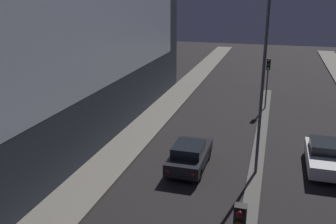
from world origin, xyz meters
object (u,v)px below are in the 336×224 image
Objects in this scene: car_left_lane at (189,155)px; car_right_lane at (325,156)px; traffic_light_mid at (268,72)px; street_lamp at (266,46)px.

car_left_lane reaches higher than car_right_lane.
street_lamp is at bearing -90.00° from traffic_light_mid.
car_left_lane is 7.52m from car_right_lane.
street_lamp is at bearing 4.09° from car_left_lane.
traffic_light_mid is at bearing 109.28° from car_right_lane.
traffic_light_mid is at bearing 73.63° from car_left_lane.
street_lamp is at bearing -154.67° from car_right_lane.
car_left_lane is at bearing -106.37° from traffic_light_mid.
traffic_light_mid is 12.66m from street_lamp.
car_right_lane is at bearing 25.33° from street_lamp.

